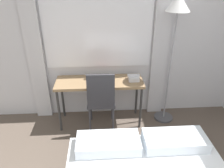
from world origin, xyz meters
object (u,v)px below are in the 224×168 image
Objects in this scene: book at (104,80)px; desk_chair at (101,98)px; desk at (100,85)px; telephone at (134,78)px; standing_lamp at (176,20)px.

desk_chair is at bearing -107.88° from book.
desk is 0.52m from telephone.
standing_lamp is (1.03, 0.21, 1.05)m from desk_chair.
desk is 0.22m from desk_chair.
telephone is (0.51, -0.01, 0.11)m from desk.
desk is 0.11m from book.
book is (-0.43, -0.01, -0.03)m from telephone.
desk_chair is at bearing -85.04° from desk.
telephone is at bearing 21.66° from desk_chair.
telephone reaches higher than desk.
standing_lamp is 7.86× the size of book.
telephone is 0.74× the size of book.
standing_lamp reaches higher than desk_chair.
telephone is (0.49, 0.18, 0.22)m from desk_chair.
standing_lamp is at bearing 12.52° from desk_chair.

